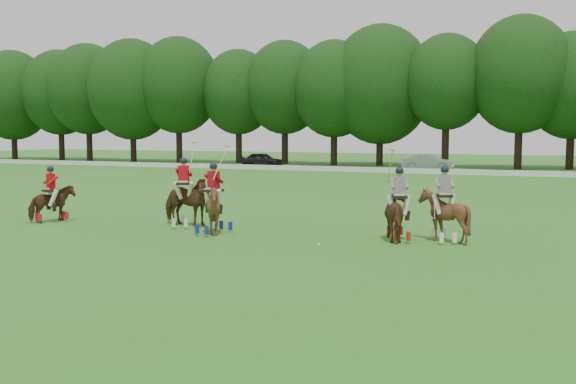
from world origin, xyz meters
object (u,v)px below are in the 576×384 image
at_px(polo_red_a, 51,202).
at_px(polo_red_b, 184,201).
at_px(polo_stripe_b, 444,214).
at_px(polo_red_c, 214,208).
at_px(polo_ball, 319,245).
at_px(car_mid, 428,162).
at_px(polo_stripe_a, 399,214).
at_px(car_left, 263,160).

relative_size(polo_red_a, polo_red_b, 0.70).
distance_m(polo_red_b, polo_stripe_b, 9.13).
height_order(polo_red_b, polo_red_c, polo_red_b).
distance_m(polo_red_b, polo_ball, 6.21).
height_order(car_mid, polo_ball, car_mid).
xyz_separation_m(polo_red_a, polo_stripe_b, (14.32, 1.43, 0.10)).
bearing_deg(polo_red_a, polo_stripe_a, 4.92).
bearing_deg(polo_stripe_a, polo_ball, -134.53).
height_order(car_mid, polo_stripe_a, polo_stripe_a).
xyz_separation_m(polo_stripe_a, polo_stripe_b, (1.33, 0.31, 0.02)).
relative_size(polo_stripe_a, polo_stripe_b, 1.21).
xyz_separation_m(polo_red_c, polo_ball, (3.99, -0.72, -0.82)).
bearing_deg(polo_red_c, polo_red_a, 179.10).
bearing_deg(polo_stripe_b, polo_stripe_a, -166.93).
xyz_separation_m(car_mid, polo_red_b, (-1.20, -38.20, 0.16)).
bearing_deg(car_left, polo_ball, -150.35).
relative_size(polo_red_c, polo_stripe_a, 1.03).
xyz_separation_m(car_mid, polo_stripe_a, (6.59, -38.11, 0.08)).
relative_size(car_mid, polo_red_b, 1.51).
distance_m(polo_red_b, polo_stripe_a, 7.79).
relative_size(polo_red_a, polo_red_c, 0.73).
bearing_deg(car_left, polo_stripe_a, -146.99).
bearing_deg(polo_stripe_b, polo_red_b, -177.46).
height_order(polo_red_a, polo_stripe_a, polo_stripe_a).
height_order(polo_red_c, polo_ball, polo_red_c).
height_order(car_left, polo_stripe_a, polo_stripe_a).
relative_size(polo_red_b, polo_stripe_b, 1.28).
bearing_deg(polo_stripe_b, polo_ball, -145.19).
bearing_deg(polo_ball, polo_stripe_a, 45.47).
bearing_deg(car_left, polo_red_c, -154.62).
bearing_deg(polo_ball, polo_red_b, 162.43).
xyz_separation_m(polo_red_b, polo_stripe_b, (9.12, 0.40, -0.06)).
height_order(polo_stripe_a, polo_ball, polo_stripe_a).
bearing_deg(polo_red_b, polo_red_c, -31.17).
bearing_deg(polo_stripe_a, polo_red_a, -175.08).
bearing_deg(polo_red_b, polo_stripe_b, 2.54).
distance_m(polo_red_c, polo_stripe_a, 6.04).
distance_m(car_mid, polo_red_a, 39.75).
distance_m(polo_red_a, polo_red_c, 7.08).
xyz_separation_m(polo_red_b, polo_stripe_a, (7.79, 0.10, -0.08)).
xyz_separation_m(car_left, polo_stripe_b, (24.38, -37.80, 0.13)).
bearing_deg(polo_stripe_a, polo_stripe_b, 13.07).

